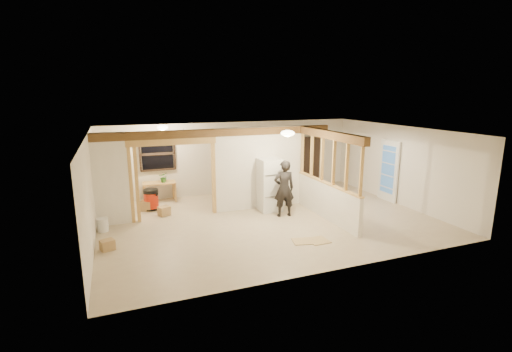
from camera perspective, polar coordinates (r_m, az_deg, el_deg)
name	(u,v)px	position (r m, az deg, el deg)	size (l,w,h in m)	color
floor	(269,220)	(10.49, 1.96, -6.81)	(9.00, 6.50, 0.01)	#BEAC8D
ceiling	(269,131)	(9.94, 2.07, 6.93)	(9.00, 6.50, 0.01)	white
wall_back	(233,158)	(13.14, -3.54, 2.84)	(9.00, 0.01, 2.50)	silver
wall_front	(334,212)	(7.37, 11.98, -5.38)	(9.00, 0.01, 2.50)	silver
wall_left	(90,192)	(9.39, -24.18, -2.30)	(0.01, 6.50, 2.50)	silver
wall_right	(400,165)	(12.57, 21.26, 1.53)	(0.01, 6.50, 2.50)	silver
partition_left_stub	(111,180)	(10.54, -21.45, -0.51)	(0.90, 0.12, 2.50)	white
partition_center	(260,168)	(11.30, 0.57, 1.23)	(2.80, 0.12, 2.50)	white
doorway_frame	(174,180)	(10.68, -12.52, -0.59)	(2.46, 0.14, 2.20)	tan
header_beam_back	(221,133)	(10.75, -5.42, 6.68)	(7.00, 0.18, 0.22)	brown
header_beam_right	(329,135)	(10.34, 11.18, 6.25)	(0.18, 3.30, 0.22)	brown
pony_wall	(326,201)	(10.71, 10.75, -3.79)	(0.12, 3.20, 1.00)	white
stud_partition	(328,161)	(10.44, 11.01, 2.33)	(0.14, 3.20, 1.32)	tan
window_back	(157,154)	(12.49, -14.92, 3.30)	(1.12, 0.10, 1.10)	black
french_door	(389,171)	(12.86, 19.72, 0.75)	(0.12, 0.86, 2.00)	white
ceiling_dome_main	(288,133)	(9.61, 4.90, 6.57)	(0.36, 0.36, 0.16)	#FFEABF
ceiling_dome_util	(162,127)	(11.52, -14.19, 7.25)	(0.32, 0.32, 0.14)	#FFEABF
hanging_bulb	(184,139)	(10.94, -11.04, 5.55)	(0.07, 0.07, 0.07)	#FFD88C
refrigerator	(270,185)	(11.13, 2.14, -1.37)	(0.65, 0.63, 1.59)	white
woman	(284,188)	(10.62, 4.34, -1.93)	(0.60, 0.39, 1.64)	black
work_table	(160,192)	(12.51, -14.60, -2.39)	(1.04, 0.52, 0.66)	tan
potted_plant	(164,177)	(12.36, -14.01, -0.16)	(0.31, 0.27, 0.34)	#357931
shop_vac	(151,199)	(11.75, -15.83, -3.47)	(0.49, 0.49, 0.65)	#BA200A
bookshelf	(307,162)	(14.08, 7.78, 2.14)	(0.94, 0.31, 1.88)	black
bucket	(103,225)	(10.40, -22.52, -6.95)	(0.28, 0.28, 0.35)	white
box_util_a	(164,211)	(11.17, -13.95, -5.23)	(0.31, 0.26, 0.26)	#A88351
box_util_b	(146,205)	(11.77, -16.52, -4.37)	(0.31, 0.31, 0.29)	#A88351
box_front	(107,245)	(9.21, -21.89, -9.82)	(0.29, 0.24, 0.24)	#A88351
floor_panel_near	(318,241)	(9.21, 9.56, -9.77)	(0.47, 0.47, 0.02)	tan
floor_panel_far	(304,241)	(9.12, 7.35, -9.92)	(0.52, 0.42, 0.02)	tan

